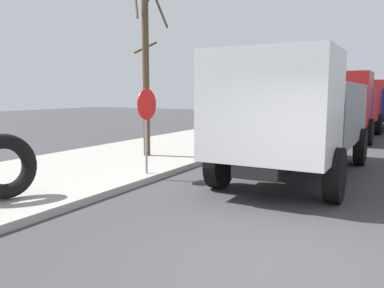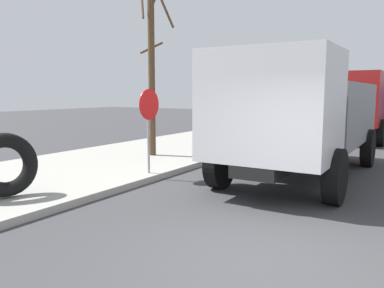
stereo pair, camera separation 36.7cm
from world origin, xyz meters
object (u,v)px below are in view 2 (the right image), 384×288
loose_tire (5,165)px  dump_truck_gray (303,114)px  dump_truck_red (358,104)px  stop_sign (149,115)px  bare_tree (152,69)px

loose_tire → dump_truck_gray: dump_truck_gray is taller
loose_tire → dump_truck_red: (15.04, -3.99, 0.83)m
stop_sign → bare_tree: 3.15m
stop_sign → bare_tree: (2.33, 1.67, 1.30)m
loose_tire → stop_sign: stop_sign is taller
stop_sign → dump_truck_red: 12.18m
stop_sign → dump_truck_gray: dump_truck_gray is taller
dump_truck_gray → bare_tree: bearing=88.5°
dump_truck_gray → bare_tree: (0.13, 4.85, 1.30)m
dump_truck_red → bare_tree: 10.64m
dump_truck_red → bare_tree: bare_tree is taller
stop_sign → bare_tree: bare_tree is taller
loose_tire → bare_tree: bare_tree is taller
stop_sign → dump_truck_red: dump_truck_red is taller
stop_sign → dump_truck_red: bearing=-14.4°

